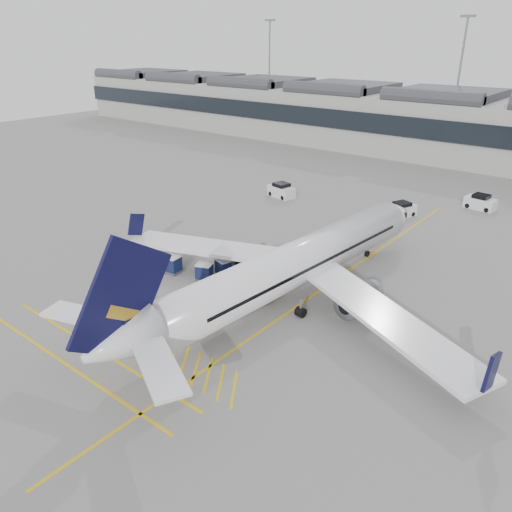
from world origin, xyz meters
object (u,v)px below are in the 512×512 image
Objects in this scene: baggage_cart_a at (253,288)px; ramp_agent_a at (245,280)px; belt_loader at (250,287)px; ramp_agent_b at (265,277)px; airliner_main at (292,266)px; pushback_tug at (121,265)px.

ramp_agent_a is (-1.91, 1.16, -0.19)m from baggage_cart_a.
belt_loader is 1.96m from ramp_agent_b.
ramp_agent_b reaches higher than ramp_agent_a.
ramp_agent_b is (-0.64, 2.63, -0.11)m from baggage_cart_a.
ramp_agent_b is at bearing 177.82° from airliner_main.
airliner_main reaches higher than belt_loader.
pushback_tug is (-16.52, -6.02, -2.56)m from airliner_main.
airliner_main is 13.37× the size of pushback_tug.
ramp_agent_a is at bearing 167.00° from belt_loader.
ramp_agent_a is 0.54× the size of pushback_tug.
airliner_main is at bearing 38.53° from pushback_tug.
airliner_main reaches higher than baggage_cart_a.
ramp_agent_a is 0.91× the size of ramp_agent_b.
belt_loader is at bearing 37.77° from pushback_tug.
baggage_cart_a is 14.38m from pushback_tug.
ramp_agent_a is (-4.57, -1.07, -2.40)m from airliner_main.
airliner_main is 8.84× the size of belt_loader.
ramp_agent_b is at bearing -2.48° from ramp_agent_a.
baggage_cart_a reaches higher than pushback_tug.
airliner_main reaches higher than pushback_tug.
airliner_main is 4.11m from baggage_cart_a.
belt_loader is at bearing -152.63° from airliner_main.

